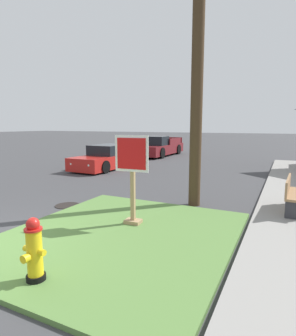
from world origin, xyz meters
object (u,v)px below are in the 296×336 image
Objects in this scene: stop_sign at (132,181)px; utility_pole at (199,6)px; pickup_truck_maroon at (158,147)px; street_bench at (293,193)px; parked_sedan_red at (108,158)px; fire_hydrant at (34,251)px; manhole_cover at (68,205)px.

stop_sign is 4.96m from utility_pole.
pickup_truck_maroon is 14.56m from street_bench.
utility_pole is at bearing -37.65° from parked_sedan_red.
stop_sign is at bearing -68.03° from pickup_truck_maroon.
fire_hydrant is 11.24m from parked_sedan_red.
street_bench is at bearing 17.94° from manhole_cover.
manhole_cover is at bearing -152.57° from utility_pole.
utility_pole reaches higher than fire_hydrant.
fire_hydrant is 4.18m from manhole_cover.
manhole_cover is (-2.42, 3.37, -0.51)m from fire_hydrant.
manhole_cover is at bearing 125.71° from fire_hydrant.
fire_hydrant is at bearing -54.29° from manhole_cover.
fire_hydrant is 1.33× the size of manhole_cover.
pickup_truck_maroon is 3.41× the size of street_bench.
street_bench is at bearing 4.17° from utility_pole.
parked_sedan_red is (-2.99, 6.48, 0.53)m from manhole_cover.
pickup_truck_maroon reaches higher than street_bench.
parked_sedan_red reaches higher than street_bench.
manhole_cover is 0.07× the size of utility_pole.
manhole_cover is 6.49m from utility_pole.
street_bench is (8.74, -4.62, 0.05)m from parked_sedan_red.
street_bench is 0.15× the size of utility_pole.
manhole_cover is (-2.51, 0.66, -1.06)m from stop_sign.
pickup_truck_maroon is (-5.58, 16.75, 0.10)m from fire_hydrant.
fire_hydrant is at bearing -71.59° from pickup_truck_maroon.
utility_pole reaches higher than parked_sedan_red.
street_bench is (5.75, 1.86, 0.58)m from manhole_cover.
utility_pole is (3.23, 1.68, 5.37)m from manhole_cover.
pickup_truck_maroon is at bearing 108.41° from fire_hydrant.
parked_sedan_red is 6.90m from pickup_truck_maroon.
utility_pole reaches higher than pickup_truck_maroon.
utility_pole is at bearing -61.36° from pickup_truck_maroon.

